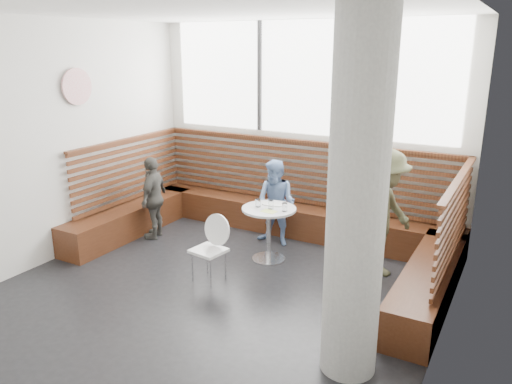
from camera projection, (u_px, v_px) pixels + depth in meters
The scene contains 15 objects.
room at pixel (212, 162), 5.50m from camera, with size 5.00×5.00×3.20m.
booth at pixel (282, 218), 7.32m from camera, with size 5.00×2.50×1.44m.
concrete_column at pixel (357, 201), 4.13m from camera, with size 0.50×0.50×3.20m, color gray.
wall_art at pixel (77, 87), 6.78m from camera, with size 0.50×0.50×0.03m, color white.
cafe_table at pixel (269, 223), 6.73m from camera, with size 0.73×0.73×0.75m.
cafe_chair at pixel (211, 243), 6.17m from camera, with size 0.40×0.39×0.83m.
adult_man at pixel (383, 215), 6.15m from camera, with size 1.07×0.61×1.65m, color #4B4F34.
child_back at pixel (276, 203), 7.27m from camera, with size 0.61×0.48×1.26m, color #7191C4.
child_left at pixel (154, 198), 7.53m from camera, with size 0.74×0.31×1.26m, color #4C4A45.
plate_near at pixel (269, 204), 6.82m from camera, with size 0.20×0.20×0.01m, color white.
plate_far at pixel (278, 205), 6.78m from camera, with size 0.19×0.19×0.01m, color white.
glass_left at pixel (258, 203), 6.70m from camera, with size 0.07×0.07×0.11m, color white.
glass_mid at pixel (271, 205), 6.62m from camera, with size 0.07×0.07×0.11m, color white.
glass_right at pixel (285, 207), 6.52m from camera, with size 0.07×0.07×0.11m, color white.
menu_card at pixel (269, 211), 6.52m from camera, with size 0.20×0.14×0.00m, color #A5C64C.
Camera 1 is at (3.04, -4.45, 2.83)m, focal length 35.00 mm.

